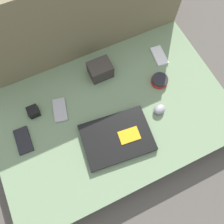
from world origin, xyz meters
TOP-DOWN VIEW (x-y plane):
  - ground_plane at (0.00, 0.00)m, footprint 8.00×8.00m
  - couch_seat at (0.00, 0.00)m, footprint 1.08×0.69m
  - couch_backrest at (0.00, 0.45)m, footprint 1.08×0.20m
  - laptop at (-0.03, -0.12)m, footprint 0.32×0.25m
  - computer_mouse at (0.20, -0.08)m, footprint 0.06×0.05m
  - speaker_puck at (0.28, 0.05)m, footprint 0.08×0.08m
  - phone_silver at (0.35, 0.18)m, footprint 0.07×0.12m
  - phone_black at (-0.21, 0.12)m, footprint 0.08×0.12m
  - phone_small at (-0.41, 0.05)m, footprint 0.06×0.12m
  - camera_pouch at (0.04, 0.21)m, footprint 0.11×0.09m
  - charger_brick at (-0.32, 0.15)m, footprint 0.05×0.05m

SIDE VIEW (x-z plane):
  - ground_plane at x=0.00m, z-range 0.00..0.00m
  - couch_seat at x=0.00m, z-range 0.00..0.10m
  - phone_black at x=-0.21m, z-range 0.10..0.12m
  - phone_silver at x=0.35m, z-range 0.10..0.12m
  - phone_small at x=-0.41m, z-range 0.10..0.12m
  - laptop at x=-0.03m, z-range 0.10..0.13m
  - speaker_puck at x=0.28m, z-range 0.10..0.13m
  - computer_mouse at x=0.20m, z-range 0.10..0.14m
  - charger_brick at x=-0.32m, z-range 0.10..0.15m
  - camera_pouch at x=0.04m, z-range 0.10..0.18m
  - couch_backrest at x=0.00m, z-range 0.00..0.52m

